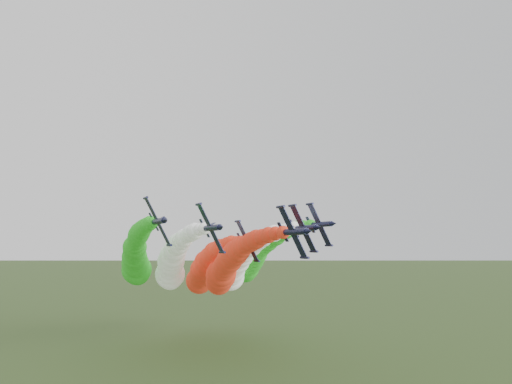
% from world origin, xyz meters
% --- Properties ---
extents(jet_lead, '(16.68, 76.07, 23.26)m').
position_xyz_m(jet_lead, '(2.80, 40.72, 25.39)').
color(jet_lead, black).
rests_on(jet_lead, ground).
extents(jet_inner_left, '(16.58, 75.97, 23.17)m').
position_xyz_m(jet_inner_left, '(-9.54, 52.85, 26.32)').
color(jet_inner_left, black).
rests_on(jet_inner_left, ground).
extents(jet_inner_right, '(17.37, 76.76, 23.96)m').
position_xyz_m(jet_inner_right, '(9.98, 49.42, 26.18)').
color(jet_inner_right, black).
rests_on(jet_inner_right, ground).
extents(jet_outer_left, '(16.65, 76.04, 23.24)m').
position_xyz_m(jet_outer_left, '(-18.87, 59.07, 27.67)').
color(jet_outer_left, black).
rests_on(jet_outer_left, ground).
extents(jet_outer_right, '(16.69, 76.08, 23.28)m').
position_xyz_m(jet_outer_right, '(19.17, 57.48, 27.59)').
color(jet_outer_right, black).
rests_on(jet_outer_right, ground).
extents(jet_trail, '(17.42, 76.81, 24.01)m').
position_xyz_m(jet_trail, '(5.75, 68.68, 23.81)').
color(jet_trail, black).
rests_on(jet_trail, ground).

